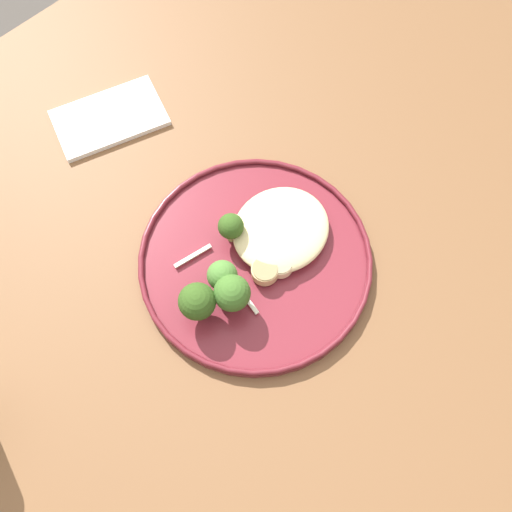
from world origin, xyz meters
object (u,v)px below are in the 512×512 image
Objects in this scene: seared_scallop_large_seared at (265,271)px; seared_scallop_half_hidden at (233,225)px; seared_scallop_left_edge at (280,264)px; broccoli_floret_rear_charred at (232,293)px; seared_scallop_center_golden at (281,235)px; broccoli_floret_beside_noodles at (228,229)px; broccoli_floret_near_rim at (197,302)px; dinner_plate at (256,260)px; broccoli_floret_tall_stalk at (222,276)px; folded_napkin at (109,118)px.

seared_scallop_large_seared and seared_scallop_half_hidden have the same top height.
broccoli_floret_rear_charred is at bearing 175.23° from seared_scallop_left_edge.
broccoli_floret_beside_noodles is at bearing 137.16° from seared_scallop_center_golden.
broccoli_floret_near_rim reaches higher than broccoli_floret_rear_charred.
broccoli_floret_tall_stalk is at bearing 177.06° from dinner_plate.
dinner_plate is 4.75× the size of broccoli_floret_near_rim.
broccoli_floret_near_rim is at bearing 151.03° from broccoli_floret_rear_charred.
seared_scallop_left_edge is 0.33m from folded_napkin.
seared_scallop_left_edge is 0.08m from broccoli_floret_beside_noodles.
dinner_plate is 1.93× the size of folded_napkin.
dinner_plate reaches higher than folded_napkin.
seared_scallop_half_hidden is 0.10m from broccoli_floret_rear_charred.
broccoli_floret_near_rim is at bearing -153.13° from seared_scallop_half_hidden.
seared_scallop_large_seared reaches higher than folded_napkin.
seared_scallop_center_golden is 0.55× the size of broccoli_floret_beside_noodles.
dinner_plate is 0.06m from broccoli_floret_tall_stalk.
broccoli_floret_rear_charred is 0.04m from broccoli_floret_near_rim.
seared_scallop_large_seared is 1.34× the size of seared_scallop_half_hidden.
broccoli_floret_beside_noodles is (0.00, 0.07, 0.02)m from seared_scallop_large_seared.
broccoli_floret_tall_stalk is at bearing -100.79° from folded_napkin.
dinner_plate is 0.10m from broccoli_floret_near_rim.
seared_scallop_left_edge is at bearing -136.18° from seared_scallop_center_golden.
broccoli_floret_tall_stalk is 0.33× the size of folded_napkin.
seared_scallop_left_edge is 1.21× the size of seared_scallop_center_golden.
broccoli_floret_near_rim reaches higher than broccoli_floret_beside_noodles.
seared_scallop_center_golden is (0.05, 0.02, -0.00)m from seared_scallop_large_seared.
dinner_plate is at bearing 73.21° from seared_scallop_large_seared.
folded_napkin is at bearing 91.50° from seared_scallop_left_edge.
dinner_plate is 0.05m from broccoli_floret_beside_noodles.
broccoli_floret_beside_noodles is at bearing 40.76° from broccoli_floret_tall_stalk.
broccoli_floret_beside_noodles is at bearing 97.73° from dinner_plate.
dinner_plate is 4.87× the size of broccoli_floret_rear_charred.
broccoli_floret_near_rim reaches higher than broccoli_floret_tall_stalk.
broccoli_floret_tall_stalk is at bearing 153.97° from seared_scallop_left_edge.
broccoli_floret_rear_charred is (-0.06, -0.02, 0.04)m from dinner_plate.
seared_scallop_left_edge reaches higher than folded_napkin.
seared_scallop_half_hidden is 0.25m from folded_napkin.
seared_scallop_half_hidden is at bearing 25.82° from broccoli_floret_beside_noodles.
broccoli_floret_rear_charred is (-0.01, -0.03, 0.01)m from broccoli_floret_tall_stalk.
broccoli_floret_rear_charred reaches higher than seared_scallop_center_golden.
broccoli_floret_tall_stalk is (-0.09, 0.00, 0.02)m from seared_scallop_center_golden.
broccoli_floret_rear_charred is (-0.05, -0.00, 0.02)m from seared_scallop_large_seared.
dinner_plate is 0.05m from seared_scallop_half_hidden.
broccoli_floret_tall_stalk is at bearing 7.81° from broccoli_floret_near_rim.
broccoli_floret_rear_charred is 0.40× the size of folded_napkin.
broccoli_floret_beside_noodles is 0.26m from folded_napkin.
broccoli_floret_near_rim is at bearing -152.96° from broccoli_floret_beside_noodles.
broccoli_floret_tall_stalk reaches higher than seared_scallop_left_edge.
seared_scallop_left_edge is at bearing -26.03° from broccoli_floret_tall_stalk.
broccoli_floret_tall_stalk is at bearing -142.32° from seared_scallop_half_hidden.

